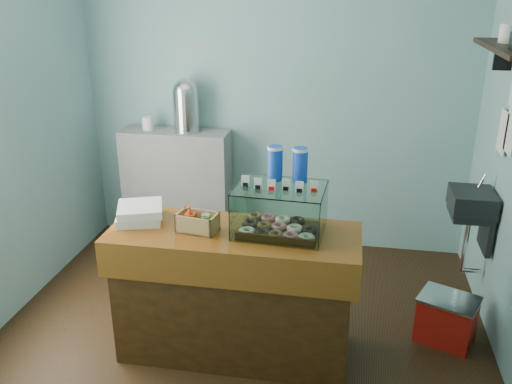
% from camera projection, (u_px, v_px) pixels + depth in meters
% --- Properties ---
extents(ground, '(3.50, 3.50, 0.00)m').
position_uv_depth(ground, '(243.00, 328.00, 3.98)').
color(ground, black).
rests_on(ground, ground).
extents(room_shell, '(3.54, 3.04, 2.82)m').
position_uv_depth(room_shell, '(245.00, 97.00, 3.36)').
color(room_shell, '#71A2A4').
rests_on(room_shell, ground).
extents(counter, '(1.60, 0.60, 0.90)m').
position_uv_depth(counter, '(235.00, 292.00, 3.58)').
color(counter, '#48280E').
rests_on(counter, ground).
extents(back_shelf, '(1.00, 0.32, 1.10)m').
position_uv_depth(back_shelf, '(177.00, 187.00, 5.14)').
color(back_shelf, gray).
rests_on(back_shelf, ground).
extents(display_case, '(0.58, 0.44, 0.52)m').
position_uv_depth(display_case, '(281.00, 206.00, 3.38)').
color(display_case, black).
rests_on(display_case, counter).
extents(condiment_crate, '(0.27, 0.19, 0.16)m').
position_uv_depth(condiment_crate, '(197.00, 222.00, 3.41)').
color(condiment_crate, tan).
rests_on(condiment_crate, counter).
extents(pastry_boxes, '(0.37, 0.36, 0.11)m').
position_uv_depth(pastry_boxes, '(140.00, 213.00, 3.55)').
color(pastry_boxes, white).
rests_on(pastry_boxes, counter).
extents(coffee_urn, '(0.26, 0.26, 0.48)m').
position_uv_depth(coffee_urn, '(186.00, 104.00, 4.84)').
color(coffee_urn, silver).
rests_on(coffee_urn, back_shelf).
extents(red_cooler, '(0.47, 0.43, 0.34)m').
position_uv_depth(red_cooler, '(447.00, 319.00, 3.79)').
color(red_cooler, '#AF150E').
rests_on(red_cooler, ground).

